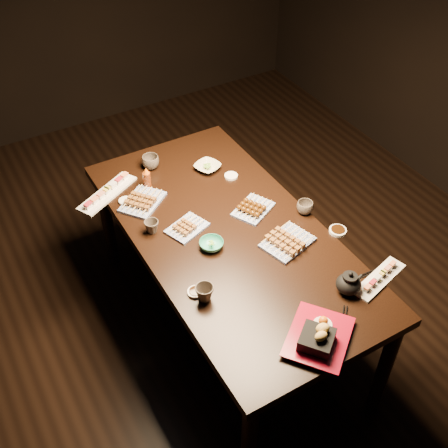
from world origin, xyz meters
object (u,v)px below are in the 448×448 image
at_px(yakitori_plate_center, 187,225).
at_px(tempura_tray, 319,331).
at_px(sushi_platter_near, 380,277).
at_px(edamame_bowl_cream, 208,167).
at_px(teacup_near_left, 205,293).
at_px(yakitori_plate_right, 288,239).
at_px(teacup_mid_right, 305,207).
at_px(teacup_far_left, 152,227).
at_px(teapot, 349,282).
at_px(condiment_bottle, 147,178).
at_px(yakitori_plate_left, 142,199).
at_px(teacup_far_right, 151,162).
at_px(dining_table, 229,282).
at_px(edamame_bowl_green, 211,245).
at_px(sushi_platter_far, 107,191).

height_order(yakitori_plate_center, tempura_tray, tempura_tray).
bearing_deg(tempura_tray, sushi_platter_near, -21.42).
xyz_separation_m(edamame_bowl_cream, teacup_near_left, (-0.48, -0.85, 0.02)).
height_order(yakitori_plate_center, yakitori_plate_right, yakitori_plate_right).
xyz_separation_m(teacup_mid_right, teacup_far_left, (-0.76, 0.27, 0.00)).
xyz_separation_m(teacup_near_left, teapot, (0.59, -0.28, 0.02)).
relative_size(teacup_near_left, condiment_bottle, 0.65).
relative_size(sushi_platter_near, tempura_tray, 1.04).
xyz_separation_m(yakitori_plate_left, teacup_far_left, (-0.05, -0.23, 0.00)).
xyz_separation_m(edamame_bowl_cream, tempura_tray, (-0.17, -1.28, 0.04)).
xyz_separation_m(yakitori_plate_left, edamame_bowl_cream, (0.45, 0.09, -0.01)).
bearing_deg(teapot, teacup_far_right, 106.68).
bearing_deg(dining_table, teacup_far_right, 83.16).
bearing_deg(edamame_bowl_cream, edamame_bowl_green, -117.09).
height_order(teacup_far_left, teacup_far_right, teacup_far_right).
bearing_deg(sushi_platter_near, teacup_far_right, 97.50).
xyz_separation_m(tempura_tray, teacup_far_left, (-0.33, 0.96, -0.02)).
relative_size(edamame_bowl_green, teapot, 0.88).
bearing_deg(edamame_bowl_green, dining_table, 20.58).
bearing_deg(teapot, yakitori_plate_left, 118.53).
xyz_separation_m(yakitori_plate_center, tempura_tray, (0.16, -0.89, 0.03)).
bearing_deg(edamame_bowl_green, teacup_far_left, 129.41).
bearing_deg(edamame_bowl_green, condiment_bottle, 97.10).
bearing_deg(yakitori_plate_left, teacup_mid_right, -72.31).
bearing_deg(yakitori_plate_right, edamame_bowl_cream, 78.09).
bearing_deg(tempura_tray, yakitori_plate_center, 62.95).
height_order(teacup_near_left, teacup_mid_right, teacup_near_left).
distance_m(dining_table, sushi_platter_far, 0.83).
relative_size(yakitori_plate_center, condiment_bottle, 1.52).
height_order(yakitori_plate_left, teacup_mid_right, teacup_mid_right).
bearing_deg(edamame_bowl_cream, tempura_tray, -97.71).
bearing_deg(teacup_far_right, teapot, -73.67).
relative_size(yakitori_plate_right, edamame_bowl_green, 2.03).
height_order(yakitori_plate_right, teacup_far_right, teacup_far_right).
xyz_separation_m(yakitori_plate_right, condiment_bottle, (-0.41, 0.76, 0.03)).
height_order(teacup_near_left, teapot, teapot).
bearing_deg(edamame_bowl_cream, dining_table, -107.40).
distance_m(sushi_platter_far, teacup_far_right, 0.33).
relative_size(teacup_mid_right, teacup_far_left, 1.17).
bearing_deg(teacup_far_left, yakitori_plate_right, -37.43).
height_order(sushi_platter_far, teacup_mid_right, teacup_mid_right).
xyz_separation_m(sushi_platter_near, sushi_platter_far, (-0.87, 1.23, 0.00)).
distance_m(sushi_platter_far, yakitori_plate_center, 0.53).
bearing_deg(sushi_platter_far, yakitori_plate_center, 89.89).
bearing_deg(teacup_far_right, sushi_platter_near, -67.34).
xyz_separation_m(dining_table, sushi_platter_far, (-0.42, 0.60, 0.40)).
bearing_deg(tempura_tray, yakitori_plate_left, 65.58).
bearing_deg(yakitori_plate_right, yakitori_plate_center, 122.39).
bearing_deg(yakitori_plate_center, sushi_platter_near, -70.80).
relative_size(sushi_platter_far, teacup_far_left, 5.19).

